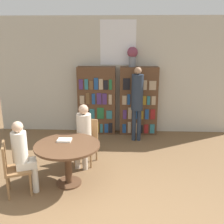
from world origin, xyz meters
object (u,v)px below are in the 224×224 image
at_px(flower_vase, 132,55).
at_px(librarian_standing, 137,97).
at_px(reading_table, 68,152).
at_px(seated_reader_left, 83,132).
at_px(seated_reader_right, 23,153).
at_px(bookshelf_left, 97,101).
at_px(bookshelf_right, 138,101).
at_px(chair_near_camera, 12,166).
at_px(chair_left_side, 87,139).

xyz_separation_m(flower_vase, librarian_standing, (0.12, -0.51, -0.95)).
bearing_deg(reading_table, seated_reader_left, 76.33).
height_order(reading_table, seated_reader_right, seated_reader_right).
distance_m(bookshelf_left, bookshelf_right, 1.09).
bearing_deg(bookshelf_left, librarian_standing, -26.03).
xyz_separation_m(bookshelf_left, reading_table, (-0.25, -2.57, -0.27)).
relative_size(chair_near_camera, librarian_standing, 0.49).
bearing_deg(librarian_standing, flower_vase, 103.28).
distance_m(chair_left_side, seated_reader_right, 1.45).
distance_m(bookshelf_right, chair_near_camera, 3.65).
relative_size(flower_vase, chair_near_camera, 0.55).
relative_size(bookshelf_right, reading_table, 1.58).
bearing_deg(bookshelf_left, chair_near_camera, -110.30).
relative_size(chair_left_side, seated_reader_left, 0.71).
bearing_deg(bookshelf_right, chair_left_side, -123.46).
relative_size(flower_vase, librarian_standing, 0.27).
height_order(flower_vase, chair_near_camera, flower_vase).
bearing_deg(chair_left_side, bookshelf_right, -109.79).
bearing_deg(seated_reader_right, flower_vase, 125.19).
height_order(reading_table, librarian_standing, librarian_standing).
relative_size(chair_near_camera, seated_reader_left, 0.71).
distance_m(seated_reader_right, librarian_standing, 3.07).
bearing_deg(bookshelf_right, bookshelf_left, -179.99).
height_order(reading_table, chair_left_side, chair_left_side).
xyz_separation_m(flower_vase, reading_table, (-1.16, -2.58, -1.45)).
bearing_deg(reading_table, chair_near_camera, -157.67).
distance_m(bookshelf_left, chair_near_camera, 3.13).
bearing_deg(bookshelf_left, chair_left_side, -91.28).
xyz_separation_m(bookshelf_left, flower_vase, (0.91, 0.00, 1.18)).
bearing_deg(chair_near_camera, reading_table, 90.00).
xyz_separation_m(flower_vase, chair_left_side, (-0.94, -1.71, -1.56)).
xyz_separation_m(flower_vase, chair_near_camera, (-1.98, -2.92, -1.56)).
xyz_separation_m(bookshelf_right, seated_reader_right, (-2.00, -2.84, -0.19)).
xyz_separation_m(reading_table, seated_reader_left, (0.17, 0.70, 0.11)).
bearing_deg(seated_reader_left, reading_table, 90.00).
relative_size(chair_near_camera, seated_reader_right, 0.72).
xyz_separation_m(reading_table, chair_left_side, (0.21, 0.87, -0.11)).
bearing_deg(seated_reader_right, seated_reader_left, 117.16).
distance_m(flower_vase, librarian_standing, 1.08).
relative_size(bookshelf_left, librarian_standing, 0.97).
relative_size(seated_reader_left, seated_reader_right, 1.01).
bearing_deg(flower_vase, seated_reader_right, -122.48).
bearing_deg(chair_near_camera, bookshelf_left, 137.37).
relative_size(bookshelf_right, seated_reader_right, 1.43).
bearing_deg(librarian_standing, bookshelf_right, 82.86).
distance_m(seated_reader_left, librarian_standing, 1.81).
relative_size(bookshelf_left, chair_left_side, 1.98).
xyz_separation_m(bookshelf_right, flower_vase, (-0.18, 0.00, 1.18)).
xyz_separation_m(bookshelf_right, reading_table, (-1.34, -2.57, -0.27)).
bearing_deg(seated_reader_right, bookshelf_left, 139.97).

